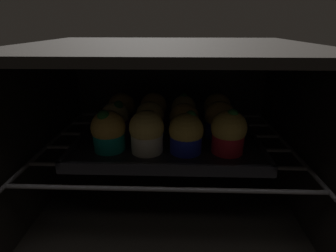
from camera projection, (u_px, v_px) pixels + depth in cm
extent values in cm
cube|color=black|center=(168.00, 193.00, 66.54)|extent=(59.00, 47.00, 1.50)
cube|color=black|center=(168.00, 47.00, 53.65)|extent=(59.00, 47.00, 1.50)
cube|color=black|center=(171.00, 101.00, 81.28)|extent=(59.00, 1.50, 34.00)
cube|color=black|center=(44.00, 126.00, 61.01)|extent=(1.50, 47.00, 34.00)
cube|color=black|center=(296.00, 130.00, 59.18)|extent=(1.50, 47.00, 34.00)
cylinder|color=#4C494C|center=(164.00, 189.00, 43.64)|extent=(54.00, 0.80, 0.80)
cylinder|color=#4C494C|center=(166.00, 166.00, 50.72)|extent=(54.00, 0.80, 0.80)
cylinder|color=#4C494C|center=(167.00, 149.00, 57.79)|extent=(54.00, 0.80, 0.80)
cylinder|color=#4C494C|center=(169.00, 135.00, 64.87)|extent=(54.00, 0.80, 0.80)
cylinder|color=#4C494C|center=(169.00, 124.00, 71.95)|extent=(54.00, 0.80, 0.80)
cylinder|color=#4C494C|center=(170.00, 115.00, 79.02)|extent=(54.00, 0.80, 0.80)
cylinder|color=#4C494C|center=(54.00, 140.00, 62.19)|extent=(0.80, 42.00, 0.80)
cylinder|color=#4C494C|center=(285.00, 143.00, 60.47)|extent=(0.80, 42.00, 0.80)
cube|color=black|center=(168.00, 138.00, 60.96)|extent=(39.07, 31.20, 1.20)
cube|color=black|center=(165.00, 167.00, 46.41)|extent=(39.07, 0.80, 1.00)
cube|color=black|center=(170.00, 112.00, 74.72)|extent=(39.07, 0.80, 1.00)
cube|color=black|center=(86.00, 132.00, 61.18)|extent=(0.80, 31.20, 1.00)
cube|color=black|center=(252.00, 134.00, 59.95)|extent=(0.80, 31.20, 1.00)
cylinder|color=#0C8C84|center=(109.00, 141.00, 53.33)|extent=(6.34, 6.34, 3.80)
sphere|color=gold|center=(108.00, 127.00, 52.27)|extent=(6.91, 6.91, 6.91)
sphere|color=#19511E|center=(104.00, 116.00, 50.26)|extent=(2.45, 2.45, 2.45)
cylinder|color=silver|center=(147.00, 142.00, 52.55)|extent=(6.34, 6.34, 3.80)
sphere|color=#DBBC60|center=(147.00, 127.00, 51.38)|extent=(6.90, 6.90, 6.90)
cylinder|color=#1928B7|center=(186.00, 143.00, 52.41)|extent=(6.34, 6.34, 3.80)
sphere|color=gold|center=(186.00, 130.00, 51.41)|extent=(6.80, 6.80, 6.80)
sphere|color=#28702D|center=(191.00, 116.00, 51.12)|extent=(2.25, 2.25, 2.25)
cylinder|color=red|center=(227.00, 143.00, 52.31)|extent=(6.34, 6.34, 3.80)
sphere|color=gold|center=(229.00, 128.00, 51.12)|extent=(6.97, 6.97, 6.97)
sphere|color=#28702D|center=(232.00, 115.00, 49.64)|extent=(2.21, 2.21, 2.21)
cylinder|color=#7A238C|center=(116.00, 127.00, 60.42)|extent=(6.34, 6.34, 3.80)
sphere|color=#E0CC7A|center=(115.00, 115.00, 59.41)|extent=(6.18, 6.18, 6.18)
sphere|color=#19511E|center=(118.00, 105.00, 57.83)|extent=(2.09, 2.09, 2.09)
cylinder|color=#1928B7|center=(150.00, 128.00, 60.03)|extent=(6.34, 6.34, 3.80)
sphere|color=#DBBC60|center=(150.00, 115.00, 58.96)|extent=(6.36, 6.36, 6.36)
cylinder|color=silver|center=(184.00, 128.00, 59.57)|extent=(6.34, 6.34, 3.80)
sphere|color=gold|center=(184.00, 118.00, 58.62)|extent=(6.58, 6.58, 6.58)
sphere|color=#19511E|center=(182.00, 110.00, 57.26)|extent=(2.25, 2.25, 2.25)
cylinder|color=#1928B7|center=(219.00, 129.00, 59.49)|extent=(6.34, 6.34, 3.80)
sphere|color=gold|center=(220.00, 116.00, 58.41)|extent=(6.74, 6.74, 6.74)
cylinder|color=#7A238C|center=(122.00, 116.00, 67.83)|extent=(6.34, 6.34, 3.80)
sphere|color=gold|center=(122.00, 106.00, 66.93)|extent=(6.92, 6.92, 6.92)
cylinder|color=#7A238C|center=(154.00, 117.00, 67.15)|extent=(6.34, 6.34, 3.80)
sphere|color=gold|center=(154.00, 106.00, 66.10)|extent=(6.54, 6.54, 6.54)
cylinder|color=silver|center=(183.00, 117.00, 67.19)|extent=(6.34, 6.34, 3.80)
sphere|color=#DBBC60|center=(184.00, 107.00, 66.31)|extent=(6.07, 6.07, 6.07)
sphere|color=#1E6023|center=(184.00, 97.00, 65.84)|extent=(2.14, 2.14, 2.14)
cylinder|color=#0C8C84|center=(216.00, 117.00, 67.04)|extent=(6.34, 6.34, 3.80)
sphere|color=gold|center=(217.00, 107.00, 66.06)|extent=(6.69, 6.69, 6.69)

